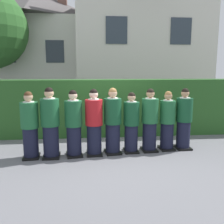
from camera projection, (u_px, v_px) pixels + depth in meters
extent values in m
plane|color=slate|center=(112.00, 153.00, 6.35)|extent=(60.00, 60.00, 0.00)
cylinder|color=black|center=(31.00, 143.00, 5.94)|extent=(0.35, 0.35, 0.73)
cube|color=black|center=(32.00, 157.00, 6.00)|extent=(0.40, 0.48, 0.05)
cylinder|color=#1E5B33|center=(29.00, 115.00, 5.83)|extent=(0.41, 0.41, 0.60)
cylinder|color=white|center=(29.00, 102.00, 5.78)|extent=(0.26, 0.26, 0.03)
cube|color=#236038|center=(30.00, 109.00, 6.00)|extent=(0.04, 0.01, 0.27)
sphere|color=tan|center=(28.00, 97.00, 5.76)|extent=(0.21, 0.21, 0.21)
sphere|color=#472D19|center=(28.00, 95.00, 5.75)|extent=(0.19, 0.19, 0.19)
cylinder|color=black|center=(51.00, 141.00, 5.98)|extent=(0.37, 0.37, 0.77)
cube|color=black|center=(52.00, 156.00, 6.04)|extent=(0.40, 0.49, 0.05)
cylinder|color=#19512D|center=(50.00, 112.00, 5.86)|extent=(0.44, 0.44, 0.64)
cylinder|color=white|center=(49.00, 99.00, 5.81)|extent=(0.27, 0.27, 0.03)
cube|color=#236038|center=(51.00, 106.00, 6.04)|extent=(0.04, 0.01, 0.28)
sphere|color=tan|center=(49.00, 93.00, 5.79)|extent=(0.22, 0.22, 0.22)
sphere|color=black|center=(49.00, 92.00, 5.78)|extent=(0.20, 0.20, 0.20)
cube|color=white|center=(51.00, 114.00, 6.15)|extent=(0.15, 0.01, 0.20)
cylinder|color=black|center=(74.00, 141.00, 6.09)|extent=(0.35, 0.35, 0.74)
cube|color=black|center=(74.00, 155.00, 6.14)|extent=(0.44, 0.51, 0.05)
cylinder|color=#19512D|center=(73.00, 114.00, 5.97)|extent=(0.42, 0.42, 0.61)
cylinder|color=white|center=(73.00, 101.00, 5.92)|extent=(0.26, 0.26, 0.03)
cube|color=gold|center=(72.00, 107.00, 6.14)|extent=(0.04, 0.02, 0.27)
sphere|color=beige|center=(73.00, 96.00, 5.90)|extent=(0.21, 0.21, 0.21)
sphere|color=black|center=(73.00, 94.00, 5.89)|extent=(0.19, 0.19, 0.19)
cube|color=white|center=(72.00, 115.00, 6.24)|extent=(0.15, 0.03, 0.20)
cylinder|color=black|center=(94.00, 140.00, 6.17)|extent=(0.36, 0.36, 0.75)
cube|color=black|center=(94.00, 153.00, 6.23)|extent=(0.39, 0.48, 0.05)
cylinder|color=#AD191E|center=(94.00, 112.00, 6.06)|extent=(0.42, 0.42, 0.62)
cylinder|color=white|center=(94.00, 99.00, 6.00)|extent=(0.26, 0.26, 0.03)
cube|color=#236038|center=(93.00, 106.00, 6.23)|extent=(0.04, 0.01, 0.27)
sphere|color=beige|center=(94.00, 94.00, 5.98)|extent=(0.21, 0.21, 0.21)
sphere|color=black|center=(94.00, 93.00, 5.98)|extent=(0.19, 0.19, 0.19)
cylinder|color=black|center=(113.00, 138.00, 6.28)|extent=(0.36, 0.36, 0.76)
cube|color=black|center=(113.00, 152.00, 6.34)|extent=(0.44, 0.52, 0.05)
cylinder|color=#144728|center=(113.00, 111.00, 6.16)|extent=(0.43, 0.43, 0.63)
cylinder|color=white|center=(113.00, 98.00, 6.11)|extent=(0.27, 0.27, 0.03)
cube|color=gold|center=(111.00, 105.00, 6.34)|extent=(0.04, 0.02, 0.28)
sphere|color=tan|center=(113.00, 93.00, 6.09)|extent=(0.21, 0.21, 0.21)
sphere|color=olive|center=(113.00, 92.00, 6.08)|extent=(0.20, 0.20, 0.20)
cube|color=white|center=(110.00, 113.00, 6.44)|extent=(0.15, 0.03, 0.20)
cylinder|color=black|center=(131.00, 138.00, 6.38)|extent=(0.34, 0.34, 0.70)
cube|color=black|center=(131.00, 151.00, 6.43)|extent=(0.37, 0.45, 0.05)
cylinder|color=#144728|center=(131.00, 114.00, 6.27)|extent=(0.40, 0.40, 0.58)
cylinder|color=white|center=(132.00, 102.00, 6.22)|extent=(0.25, 0.25, 0.03)
cube|color=#236038|center=(130.00, 108.00, 6.43)|extent=(0.04, 0.01, 0.26)
sphere|color=tan|center=(132.00, 97.00, 6.20)|extent=(0.20, 0.20, 0.20)
sphere|color=black|center=(132.00, 96.00, 6.19)|extent=(0.18, 0.18, 0.18)
cube|color=white|center=(129.00, 115.00, 6.54)|extent=(0.15, 0.01, 0.20)
cylinder|color=black|center=(149.00, 137.00, 6.47)|extent=(0.36, 0.36, 0.74)
cube|color=black|center=(149.00, 150.00, 6.53)|extent=(0.39, 0.48, 0.05)
cylinder|color=#1E5B33|center=(150.00, 111.00, 6.35)|extent=(0.42, 0.42, 0.61)
cylinder|color=white|center=(150.00, 99.00, 6.30)|extent=(0.26, 0.26, 0.03)
cube|color=navy|center=(148.00, 105.00, 6.53)|extent=(0.04, 0.01, 0.27)
sphere|color=tan|center=(150.00, 94.00, 6.28)|extent=(0.21, 0.21, 0.21)
sphere|color=black|center=(150.00, 92.00, 6.28)|extent=(0.19, 0.19, 0.19)
cylinder|color=black|center=(167.00, 136.00, 6.58)|extent=(0.34, 0.34, 0.71)
cube|color=black|center=(166.00, 148.00, 6.63)|extent=(0.38, 0.46, 0.05)
cylinder|color=#1E5B33|center=(168.00, 112.00, 6.47)|extent=(0.40, 0.40, 0.59)
cylinder|color=white|center=(168.00, 100.00, 6.42)|extent=(0.25, 0.25, 0.03)
cube|color=navy|center=(165.00, 106.00, 6.64)|extent=(0.04, 0.01, 0.26)
sphere|color=tan|center=(168.00, 96.00, 6.40)|extent=(0.20, 0.20, 0.20)
sphere|color=olive|center=(168.00, 95.00, 6.39)|extent=(0.18, 0.18, 0.18)
cube|color=white|center=(164.00, 114.00, 6.74)|extent=(0.15, 0.02, 0.20)
cylinder|color=black|center=(183.00, 135.00, 6.64)|extent=(0.35, 0.35, 0.74)
cube|color=black|center=(182.00, 147.00, 6.70)|extent=(0.39, 0.47, 0.05)
cylinder|color=#144728|center=(184.00, 110.00, 6.53)|extent=(0.42, 0.42, 0.61)
cylinder|color=white|center=(185.00, 98.00, 6.47)|extent=(0.26, 0.26, 0.03)
cube|color=#236038|center=(182.00, 104.00, 6.70)|extent=(0.04, 0.01, 0.27)
sphere|color=tan|center=(185.00, 93.00, 6.45)|extent=(0.21, 0.21, 0.21)
sphere|color=black|center=(185.00, 92.00, 6.45)|extent=(0.19, 0.19, 0.19)
cube|color=white|center=(180.00, 112.00, 6.80)|extent=(0.15, 0.01, 0.20)
cube|color=#285623|center=(107.00, 108.00, 7.96)|extent=(11.57, 0.70, 1.77)
cube|color=silver|center=(39.00, 64.00, 14.51)|extent=(5.29, 4.03, 4.78)
pyramid|color=#514C4C|center=(36.00, 6.00, 13.98)|extent=(5.61, 4.27, 1.59)
cube|color=brown|center=(63.00, 5.00, 14.10)|extent=(0.50, 0.50, 1.43)
cube|color=#2D3842|center=(6.00, 51.00, 12.31)|extent=(0.90, 0.04, 1.10)
cube|color=#2D3842|center=(55.00, 51.00, 12.53)|extent=(0.90, 0.04, 1.10)
cube|color=beige|center=(139.00, 52.00, 12.70)|extent=(6.13, 4.18, 5.94)
cube|color=#2D3842|center=(117.00, 30.00, 10.38)|extent=(0.90, 0.04, 1.10)
cube|color=#2D3842|center=(181.00, 31.00, 10.64)|extent=(0.90, 0.04, 1.10)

